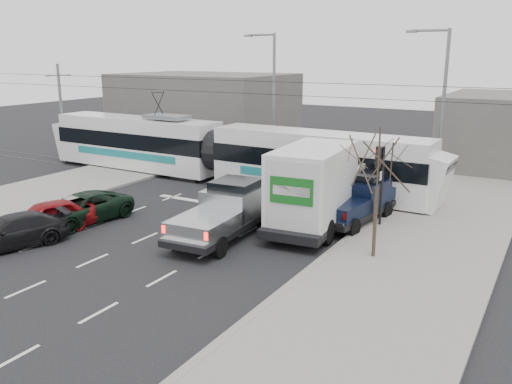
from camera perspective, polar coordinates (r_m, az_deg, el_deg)
The scene contains 16 objects.
ground at distance 22.84m, azimuth -8.38°, elevation -5.54°, with size 120.00×120.00×0.00m, color black.
sidewalk_right at distance 18.95m, azimuth 13.90°, elevation -9.89°, with size 6.00×60.00×0.15m, color gray.
rails at distance 30.92m, azimuth 3.11°, elevation -0.05°, with size 60.00×1.60×0.03m, color #33302D.
building_left at distance 47.72m, azimuth -5.42°, elevation 8.69°, with size 14.00×10.00×6.00m, color #635D5A.
bare_tree at distance 20.50m, azimuth 12.76°, elevation 2.97°, with size 2.40×2.40×5.00m.
traffic_signal at distance 24.78m, azimuth 12.93°, elevation 2.42°, with size 0.44×0.44×3.60m.
street_lamp_near at distance 31.46m, azimuth 18.80°, elevation 8.90°, with size 2.38×0.25×9.00m.
street_lamp_far at distance 37.29m, azimuth 1.64°, elevation 10.40°, with size 2.38×0.25×9.00m.
catenary at distance 30.19m, azimuth 3.22°, elevation 7.08°, with size 60.00×0.20×7.00m.
tram at distance 33.32m, azimuth -3.98°, elevation 4.27°, with size 25.89×3.15×5.28m.
silver_pickup at distance 23.44m, azimuth -3.08°, elevation -1.93°, with size 2.64×6.49×2.31m.
box_truck at distance 24.50m, azimuth 6.49°, elevation 0.50°, with size 3.25×7.79×3.80m.
navy_pickup at distance 25.72m, azimuth 10.58°, elevation -0.75°, with size 2.62×5.55×2.25m.
green_car at distance 26.60m, azimuth -17.87°, elevation -1.67°, with size 2.26×4.90×1.36m, color black.
red_car at distance 25.66m, azimuth -21.20°, elevation -2.46°, with size 1.68×4.19×1.43m, color maroon.
dark_car at distance 24.29m, azimuth -24.40°, elevation -3.84°, with size 1.86×4.58×1.33m, color black.
Camera 1 is at (13.47, -16.74, 7.76)m, focal length 38.00 mm.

